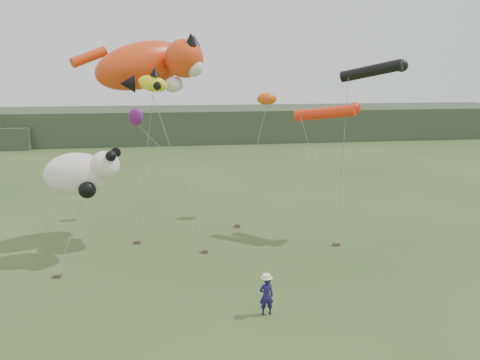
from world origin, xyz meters
The scene contains 9 objects.
ground centered at (0.00, 0.00, 0.00)m, with size 120.00×120.00×0.00m, color #385123.
headland centered at (-3.11, 44.69, 1.92)m, with size 90.00×13.00×4.00m.
festival_attendant centered at (1.48, -1.51, 0.74)m, with size 0.54×0.35×1.47m, color #1B144C.
sandbag_anchors centered at (-0.50, 5.46, 0.08)m, with size 13.53×5.74×0.16m.
cat_kite centered at (-2.59, 7.77, 9.01)m, with size 6.72×4.50×3.34m.
fish_kite centered at (-2.91, 5.57, 8.15)m, with size 2.28×1.50×1.22m.
tube_kites centered at (7.63, 6.54, 7.69)m, with size 5.66×2.52×3.22m.
panda_kite centered at (-5.87, 5.09, 4.10)m, with size 3.50×2.26×2.17m.
misc_kites centered at (0.44, 11.04, 6.63)m, with size 8.72×1.25×1.87m.
Camera 1 is at (-1.76, -16.77, 8.67)m, focal length 35.00 mm.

